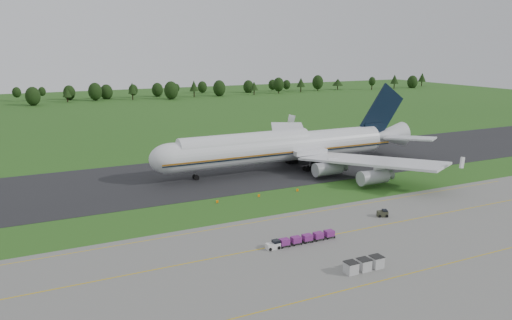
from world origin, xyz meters
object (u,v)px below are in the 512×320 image
uld_row (364,265)px  edge_markers (259,196)px  baggage_train (300,239)px  utility_cart (382,214)px  aircraft (286,146)px

uld_row → edge_markers: bearing=86.7°
baggage_train → utility_cart: bearing=12.2°
baggage_train → edge_markers: 27.99m
aircraft → edge_markers: (-18.02, -20.03, -6.13)m
baggage_train → uld_row: 13.61m
aircraft → uld_row: size_ratio=11.93×
aircraft → uld_row: (-20.39, -60.66, -5.43)m
aircraft → edge_markers: aircraft is taller
uld_row → aircraft: bearing=71.4°
uld_row → baggage_train: bearing=103.8°
baggage_train → edge_markers: size_ratio=0.65×
baggage_train → edge_markers: baggage_train is taller
aircraft → baggage_train: size_ratio=5.95×
aircraft → utility_cart: 43.17m
aircraft → utility_cart: size_ratio=33.68×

